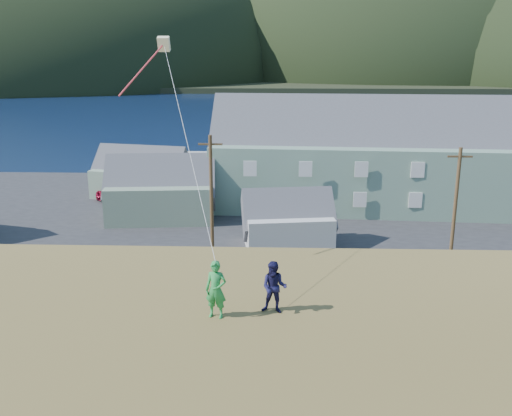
{
  "coord_description": "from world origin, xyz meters",
  "views": [
    {
      "loc": [
        2.94,
        -35.28,
        15.28
      ],
      "look_at": [
        2.08,
        -12.04,
        8.8
      ],
      "focal_mm": 40.0,
      "sensor_mm": 36.0,
      "label": 1
    }
  ],
  "objects_px": {
    "kite_flyer_green": "(216,290)",
    "shed_palegreen_far": "(141,173)",
    "wharf": "(210,164)",
    "shed_white": "(288,221)",
    "kite_flyer_navy": "(274,287)",
    "shed_palegreen_near": "(161,190)",
    "lodge": "(405,157)"
  },
  "relations": [
    {
      "from": "kite_flyer_green",
      "to": "lodge",
      "type": "bearing_deg",
      "value": 81.67
    },
    {
      "from": "wharf",
      "to": "kite_flyer_navy",
      "type": "height_order",
      "value": "kite_flyer_navy"
    },
    {
      "from": "kite_flyer_navy",
      "to": "wharf",
      "type": "bearing_deg",
      "value": 108.22
    },
    {
      "from": "shed_palegreen_near",
      "to": "kite_flyer_navy",
      "type": "distance_m",
      "value": 36.09
    },
    {
      "from": "wharf",
      "to": "kite_flyer_navy",
      "type": "relative_size",
      "value": 15.3
    },
    {
      "from": "lodge",
      "to": "shed_white",
      "type": "xyz_separation_m",
      "value": [
        -11.66,
        -12.6,
        -2.91
      ]
    },
    {
      "from": "kite_flyer_green",
      "to": "kite_flyer_navy",
      "type": "distance_m",
      "value": 1.85
    },
    {
      "from": "shed_palegreen_near",
      "to": "kite_flyer_navy",
      "type": "xyz_separation_m",
      "value": [
        10.62,
        -34.07,
        5.32
      ]
    },
    {
      "from": "wharf",
      "to": "shed_white",
      "type": "height_order",
      "value": "shed_white"
    },
    {
      "from": "kite_flyer_green",
      "to": "kite_flyer_navy",
      "type": "bearing_deg",
      "value": 24.25
    },
    {
      "from": "shed_white",
      "to": "kite_flyer_green",
      "type": "height_order",
      "value": "kite_flyer_green"
    },
    {
      "from": "shed_palegreen_far",
      "to": "shed_palegreen_near",
      "type": "bearing_deg",
      "value": -53.34
    },
    {
      "from": "lodge",
      "to": "shed_palegreen_near",
      "type": "bearing_deg",
      "value": -164.05
    },
    {
      "from": "wharf",
      "to": "kite_flyer_green",
      "type": "distance_m",
      "value": 59.97
    },
    {
      "from": "lodge",
      "to": "kite_flyer_green",
      "type": "bearing_deg",
      "value": -106.42
    },
    {
      "from": "shed_palegreen_near",
      "to": "kite_flyer_navy",
      "type": "height_order",
      "value": "kite_flyer_navy"
    },
    {
      "from": "lodge",
      "to": "shed_palegreen_near",
      "type": "xyz_separation_m",
      "value": [
        -23.26,
        -5.08,
        -2.39
      ]
    },
    {
      "from": "kite_flyer_navy",
      "to": "shed_white",
      "type": "bearing_deg",
      "value": 97.5
    },
    {
      "from": "shed_white",
      "to": "kite_flyer_navy",
      "type": "distance_m",
      "value": 27.21
    },
    {
      "from": "wharf",
      "to": "shed_palegreen_far",
      "type": "xyz_separation_m",
      "value": [
        -5.58,
        -16.23,
        2.09
      ]
    },
    {
      "from": "wharf",
      "to": "kite_flyer_green",
      "type": "relative_size",
      "value": 14.11
    },
    {
      "from": "wharf",
      "to": "shed_white",
      "type": "relative_size",
      "value": 3.34
    },
    {
      "from": "kite_flyer_green",
      "to": "shed_palegreen_far",
      "type": "bearing_deg",
      "value": 118.21
    },
    {
      "from": "shed_palegreen_near",
      "to": "kite_flyer_navy",
      "type": "relative_size",
      "value": 6.19
    },
    {
      "from": "shed_palegreen_far",
      "to": "kite_flyer_navy",
      "type": "height_order",
      "value": "kite_flyer_navy"
    },
    {
      "from": "shed_white",
      "to": "kite_flyer_green",
      "type": "xyz_separation_m",
      "value": [
        -2.77,
        -26.95,
        5.91
      ]
    },
    {
      "from": "shed_palegreen_near",
      "to": "kite_flyer_navy",
      "type": "bearing_deg",
      "value": -77.99
    },
    {
      "from": "shed_palegreen_near",
      "to": "wharf",
      "type": "bearing_deg",
      "value": 80.68
    },
    {
      "from": "kite_flyer_green",
      "to": "shed_white",
      "type": "bearing_deg",
      "value": 95.84
    },
    {
      "from": "shed_palegreen_far",
      "to": "lodge",
      "type": "bearing_deg",
      "value": 5.0
    },
    {
      "from": "lodge",
      "to": "kite_flyer_navy",
      "type": "height_order",
      "value": "lodge"
    },
    {
      "from": "shed_palegreen_far",
      "to": "kite_flyer_navy",
      "type": "bearing_deg",
      "value": -59.28
    }
  ]
}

